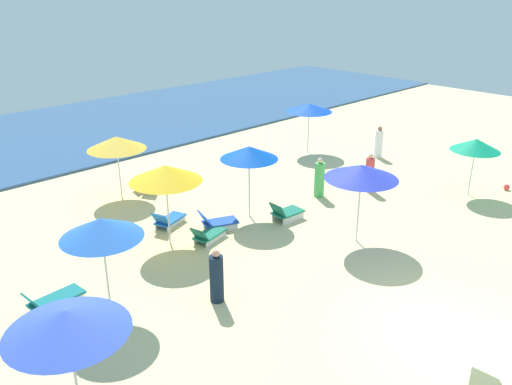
# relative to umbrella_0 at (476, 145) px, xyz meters

# --- Properties ---
(ground_plane) EXTENTS (60.00, 60.00, 0.00)m
(ground_plane) POSITION_rel_umbrella_0_xyz_m (-9.28, -3.61, -2.08)
(ground_plane) COLOR beige
(ocean) EXTENTS (60.00, 12.99, 0.12)m
(ocean) POSITION_rel_umbrella_0_xyz_m (-9.28, 19.89, -2.02)
(ocean) COLOR #315585
(ocean) RESTS_ON ground_plane
(umbrella_0) EXTENTS (1.89, 1.89, 2.32)m
(umbrella_0) POSITION_rel_umbrella_0_xyz_m (0.00, 0.00, 0.00)
(umbrella_0) COLOR silver
(umbrella_0) RESTS_ON ground_plane
(umbrella_1) EXTENTS (2.36, 2.36, 2.40)m
(umbrella_1) POSITION_rel_umbrella_0_xyz_m (-16.64, 0.09, 0.08)
(umbrella_1) COLOR silver
(umbrella_1) RESTS_ON ground_plane
(umbrella_2) EXTENTS (2.25, 2.25, 2.46)m
(umbrella_2) POSITION_rel_umbrella_0_xyz_m (-10.09, 9.51, 0.13)
(umbrella_2) COLOR silver
(umbrella_2) RESTS_ON ground_plane
(lounge_chair_2_0) EXTENTS (1.51, 1.20, 0.75)m
(lounge_chair_2_0) POSITION_rel_umbrella_0_xyz_m (-8.73, 9.28, -1.79)
(lounge_chair_2_0) COLOR silver
(lounge_chair_2_0) RESTS_ON ground_plane
(lounge_chair_2_1) EXTENTS (1.47, 0.89, 0.67)m
(lounge_chair_2_1) POSITION_rel_umbrella_0_xyz_m (-8.77, 9.61, -1.83)
(lounge_chair_2_1) COLOR silver
(lounge_chair_2_1) RESTS_ON ground_plane
(umbrella_3) EXTENTS (2.30, 2.30, 2.69)m
(umbrella_3) POSITION_rel_umbrella_0_xyz_m (-11.06, 4.87, 0.34)
(umbrella_3) COLOR silver
(umbrella_3) RESTS_ON ground_plane
(lounge_chair_3_0) EXTENTS (1.41, 0.86, 0.65)m
(lounge_chair_3_0) POSITION_rel_umbrella_0_xyz_m (-10.08, 4.09, -1.85)
(lounge_chair_3_0) COLOR silver
(lounge_chair_3_0) RESTS_ON ground_plane
(lounge_chair_3_1) EXTENTS (1.42, 0.96, 0.69)m
(lounge_chair_3_1) POSITION_rel_umbrella_0_xyz_m (-10.35, 5.94, -1.84)
(lounge_chair_3_1) COLOR silver
(lounge_chair_3_1) RESTS_ON ground_plane
(umbrella_5) EXTENTS (2.05, 2.05, 2.67)m
(umbrella_5) POSITION_rel_umbrella_0_xyz_m (-14.43, 2.75, 0.33)
(umbrella_5) COLOR silver
(umbrella_5) RESTS_ON ground_plane
(lounge_chair_5_0) EXTENTS (1.53, 0.72, 0.67)m
(lounge_chair_5_0) POSITION_rel_umbrella_0_xyz_m (-15.43, 3.92, -1.83)
(lounge_chair_5_0) COLOR silver
(lounge_chair_5_0) RESTS_ON ground_plane
(umbrella_6) EXTENTS (2.34, 2.34, 2.66)m
(umbrella_6) POSITION_rel_umbrella_0_xyz_m (-6.56, 0.71, 0.34)
(umbrella_6) COLOR silver
(umbrella_6) RESTS_ON ground_plane
(umbrella_7) EXTENTS (2.25, 2.25, 2.42)m
(umbrella_7) POSITION_rel_umbrella_0_xyz_m (-0.31, 8.21, 0.15)
(umbrella_7) COLOR silver
(umbrella_7) RESTS_ON ground_plane
(umbrella_8) EXTENTS (2.06, 2.06, 2.64)m
(umbrella_8) POSITION_rel_umbrella_0_xyz_m (-7.71, 4.62, 0.33)
(umbrella_8) COLOR silver
(umbrella_8) RESTS_ON ground_plane
(lounge_chair_8_0) EXTENTS (1.46, 1.07, 0.72)m
(lounge_chair_8_0) POSITION_rel_umbrella_0_xyz_m (-9.29, 4.56, -1.81)
(lounge_chair_8_0) COLOR silver
(lounge_chair_8_0) RESTS_ON ground_plane
(lounge_chair_8_1) EXTENTS (1.24, 0.74, 0.74)m
(lounge_chair_8_1) POSITION_rel_umbrella_0_xyz_m (-7.04, 3.44, -1.79)
(lounge_chair_8_1) COLOR silver
(lounge_chair_8_1) RESTS_ON ground_plane
(beachgoer_0) EXTENTS (0.51, 0.51, 1.59)m
(beachgoer_0) POSITION_rel_umbrella_0_xyz_m (-4.43, 4.08, -1.35)
(beachgoer_0) COLOR #4BB459
(beachgoer_0) RESTS_ON ground_plane
(beachgoer_1) EXTENTS (0.45, 0.45, 1.54)m
(beachgoer_1) POSITION_rel_umbrella_0_xyz_m (-12.12, 1.22, -1.38)
(beachgoer_1) COLOR #132236
(beachgoer_1) RESTS_ON ground_plane
(beachgoer_2) EXTENTS (0.47, 0.47, 1.57)m
(beachgoer_2) POSITION_rel_umbrella_0_xyz_m (-2.48, 3.07, -1.36)
(beachgoer_2) COLOR #D8414A
(beachgoer_2) RESTS_ON ground_plane
(beachgoer_3) EXTENTS (0.53, 0.53, 1.53)m
(beachgoer_3) POSITION_rel_umbrella_0_xyz_m (1.49, 5.28, -1.38)
(beachgoer_3) COLOR white
(beachgoer_3) RESTS_ON ground_plane
(beach_ball_0) EXTENTS (0.25, 0.25, 0.25)m
(beach_ball_0) POSITION_rel_umbrella_0_xyz_m (1.62, -0.86, -1.96)
(beach_ball_0) COLOR #E53E41
(beach_ball_0) RESTS_ON ground_plane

